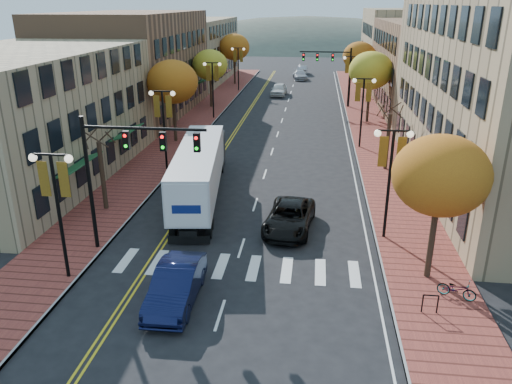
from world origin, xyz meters
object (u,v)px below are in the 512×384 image
(black_suv, at_px, (289,217))
(bicycle, at_px, (457,289))
(navy_sedan, at_px, (176,285))
(semi_truck, at_px, (201,166))

(black_suv, bearing_deg, bicycle, -34.20)
(black_suv, height_order, bicycle, black_suv)
(navy_sedan, height_order, bicycle, navy_sedan)
(navy_sedan, relative_size, bicycle, 3.08)
(semi_truck, relative_size, navy_sedan, 3.02)
(semi_truck, distance_m, bicycle, 17.19)
(semi_truck, height_order, bicycle, semi_truck)
(bicycle, bearing_deg, navy_sedan, 119.92)
(black_suv, xyz_separation_m, bicycle, (7.51, -6.34, -0.17))
(black_suv, bearing_deg, navy_sedan, -113.14)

